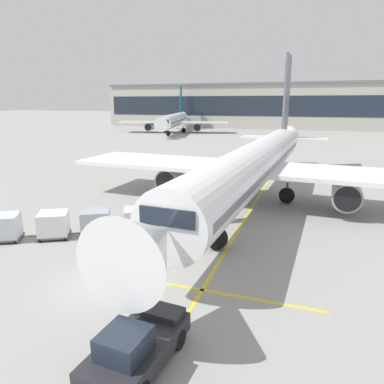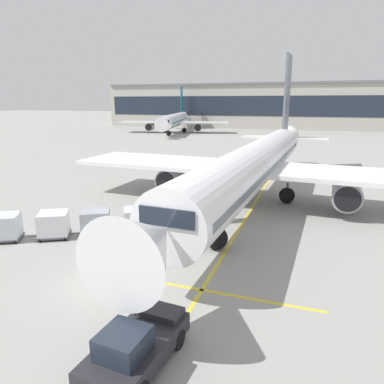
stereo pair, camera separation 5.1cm
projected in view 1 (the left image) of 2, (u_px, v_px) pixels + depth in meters
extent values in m
plane|color=gray|center=(101.00, 284.00, 17.88)|extent=(600.00, 600.00, 0.00)
cylinder|color=white|center=(254.00, 164.00, 30.75)|extent=(5.50, 35.31, 3.71)
cube|color=slate|center=(254.00, 164.00, 30.75)|extent=(5.46, 33.90, 0.44)
cone|color=white|center=(146.00, 245.00, 13.29)|extent=(3.71, 3.88, 3.52)
cone|color=white|center=(285.00, 139.00, 49.14)|extent=(3.45, 6.08, 3.15)
cube|color=white|center=(166.00, 162.00, 34.96)|extent=(17.04, 7.88, 0.36)
cylinder|color=#93969E|center=(176.00, 178.00, 34.16)|extent=(2.53, 4.68, 2.30)
cylinder|color=black|center=(165.00, 183.00, 32.06)|extent=(1.96, 0.22, 1.95)
cube|color=white|center=(367.00, 176.00, 28.40)|extent=(17.04, 7.88, 0.36)
cylinder|color=#93969E|center=(347.00, 192.00, 28.60)|extent=(2.53, 4.68, 2.30)
cylinder|color=black|center=(347.00, 199.00, 26.51)|extent=(1.96, 0.22, 1.95)
cube|color=slate|center=(287.00, 96.00, 46.37)|extent=(0.50, 4.23, 10.55)
cube|color=white|center=(284.00, 138.00, 47.47)|extent=(11.49, 3.39, 0.20)
cube|color=#1E2633|center=(174.00, 212.00, 15.48)|extent=(2.68, 1.80, 0.82)
cylinder|color=#47474C|center=(217.00, 229.00, 21.89)|extent=(0.22, 0.22, 1.18)
sphere|color=black|center=(217.00, 238.00, 22.03)|extent=(1.45, 1.45, 1.45)
cylinder|color=#47474C|center=(229.00, 184.00, 33.94)|extent=(0.22, 0.22, 1.18)
sphere|color=black|center=(228.00, 190.00, 34.09)|extent=(1.45, 1.45, 1.45)
cylinder|color=#47474C|center=(287.00, 189.00, 31.94)|extent=(0.22, 0.22, 1.18)
sphere|color=black|center=(287.00, 195.00, 32.09)|extent=(1.45, 1.45, 1.45)
cube|color=#A3A8B2|center=(176.00, 220.00, 26.09)|extent=(3.69, 3.30, 0.44)
cube|color=black|center=(162.00, 212.00, 26.01)|extent=(0.82, 0.81, 0.70)
cylinder|color=#333338|center=(171.00, 211.00, 26.19)|extent=(0.08, 0.08, 0.80)
cube|color=#A3A8B2|center=(191.00, 201.00, 26.09)|extent=(4.37, 3.54, 2.39)
cube|color=black|center=(191.00, 200.00, 26.07)|extent=(4.17, 3.34, 2.24)
cube|color=#333338|center=(192.00, 201.00, 25.65)|extent=(3.82, 2.83, 2.42)
cube|color=#333338|center=(189.00, 198.00, 26.46)|extent=(3.82, 2.83, 2.42)
cylinder|color=black|center=(194.00, 224.00, 25.81)|extent=(0.57, 0.49, 0.56)
cylinder|color=black|center=(188.00, 218.00, 27.17)|extent=(0.57, 0.49, 0.56)
cylinder|color=black|center=(163.00, 228.00, 25.12)|extent=(0.57, 0.49, 0.56)
cylinder|color=black|center=(158.00, 221.00, 26.48)|extent=(0.57, 0.49, 0.56)
cube|color=#515156|center=(139.00, 230.00, 24.80)|extent=(2.52, 2.36, 0.12)
cylinder|color=#4C4C51|center=(120.00, 231.00, 24.59)|extent=(0.65, 0.39, 0.07)
cube|color=silver|center=(138.00, 219.00, 24.60)|extent=(2.38, 2.22, 1.50)
cube|color=silver|center=(138.00, 211.00, 24.86)|extent=(2.02, 1.60, 0.74)
cube|color=silver|center=(124.00, 220.00, 24.44)|extent=(0.71, 1.28, 1.38)
sphere|color=black|center=(128.00, 228.00, 25.34)|extent=(0.30, 0.30, 0.30)
sphere|color=black|center=(127.00, 235.00, 24.04)|extent=(0.30, 0.30, 0.30)
sphere|color=black|center=(150.00, 227.00, 25.59)|extent=(0.30, 0.30, 0.30)
sphere|color=black|center=(151.00, 234.00, 24.29)|extent=(0.30, 0.30, 0.30)
cube|color=#515156|center=(97.00, 232.00, 24.42)|extent=(2.52, 2.36, 0.12)
cylinder|color=#4C4C51|center=(77.00, 234.00, 24.21)|extent=(0.65, 0.39, 0.07)
cube|color=#9EA3AD|center=(96.00, 221.00, 24.22)|extent=(2.38, 2.22, 1.50)
cube|color=#9EA3AD|center=(96.00, 212.00, 24.48)|extent=(2.02, 1.60, 0.74)
cube|color=silver|center=(81.00, 222.00, 24.06)|extent=(0.71, 1.28, 1.38)
sphere|color=black|center=(86.00, 230.00, 24.96)|extent=(0.30, 0.30, 0.30)
sphere|color=black|center=(83.00, 237.00, 23.66)|extent=(0.30, 0.30, 0.30)
sphere|color=black|center=(109.00, 229.00, 25.21)|extent=(0.30, 0.30, 0.30)
sphere|color=black|center=(108.00, 236.00, 23.91)|extent=(0.30, 0.30, 0.30)
cube|color=#515156|center=(55.00, 235.00, 23.91)|extent=(2.52, 2.36, 0.12)
cylinder|color=#4C4C51|center=(34.00, 236.00, 23.70)|extent=(0.65, 0.39, 0.07)
cube|color=silver|center=(54.00, 224.00, 23.71)|extent=(2.38, 2.22, 1.50)
cube|color=silver|center=(54.00, 215.00, 23.97)|extent=(2.02, 1.60, 0.74)
cube|color=silver|center=(39.00, 225.00, 23.56)|extent=(0.71, 1.28, 1.38)
sphere|color=black|center=(45.00, 233.00, 24.45)|extent=(0.30, 0.30, 0.30)
sphere|color=black|center=(40.00, 240.00, 23.15)|extent=(0.30, 0.30, 0.30)
sphere|color=black|center=(69.00, 232.00, 24.71)|extent=(0.30, 0.30, 0.30)
sphere|color=black|center=(65.00, 239.00, 23.41)|extent=(0.30, 0.30, 0.30)
cube|color=#515156|center=(6.00, 238.00, 23.43)|extent=(2.52, 2.36, 0.12)
cube|color=silver|center=(4.00, 226.00, 23.23)|extent=(2.38, 2.22, 1.50)
cube|color=silver|center=(5.00, 217.00, 23.49)|extent=(2.02, 1.60, 0.74)
sphere|color=black|center=(21.00, 234.00, 24.22)|extent=(0.30, 0.30, 0.30)
sphere|color=black|center=(15.00, 242.00, 22.92)|extent=(0.30, 0.30, 0.30)
cube|color=#232328|center=(138.00, 348.00, 12.25)|extent=(2.45, 4.56, 0.70)
cube|color=#1E2633|center=(124.00, 343.00, 11.38)|extent=(1.59, 1.65, 0.80)
cube|color=#28282D|center=(160.00, 311.00, 13.60)|extent=(1.86, 1.11, 0.24)
cylinder|color=black|center=(178.00, 339.00, 13.18)|extent=(0.34, 0.78, 0.76)
cylinder|color=black|center=(137.00, 327.00, 13.90)|extent=(0.34, 0.78, 0.76)
cylinder|color=black|center=(92.00, 374.00, 11.48)|extent=(0.34, 0.78, 0.76)
cylinder|color=black|center=(153.00, 230.00, 24.21)|extent=(0.15, 0.15, 0.86)
cylinder|color=black|center=(154.00, 229.00, 24.38)|extent=(0.15, 0.15, 0.86)
cube|color=orange|center=(153.00, 220.00, 24.11)|extent=(0.25, 0.38, 0.58)
cube|color=white|center=(151.00, 220.00, 24.15)|extent=(0.02, 0.34, 0.08)
sphere|color=beige|center=(153.00, 214.00, 24.01)|extent=(0.21, 0.21, 0.21)
sphere|color=yellow|center=(153.00, 213.00, 23.99)|extent=(0.23, 0.23, 0.23)
cylinder|color=orange|center=(151.00, 222.00, 23.91)|extent=(0.09, 0.09, 0.56)
cylinder|color=orange|center=(154.00, 219.00, 24.34)|extent=(0.09, 0.09, 0.56)
cylinder|color=#514C42|center=(158.00, 234.00, 23.57)|extent=(0.15, 0.15, 0.86)
cylinder|color=#514C42|center=(160.00, 233.00, 23.68)|extent=(0.15, 0.15, 0.86)
cube|color=orange|center=(159.00, 223.00, 23.44)|extent=(0.41, 0.45, 0.58)
cube|color=white|center=(158.00, 223.00, 23.54)|extent=(0.19, 0.29, 0.08)
sphere|color=brown|center=(159.00, 217.00, 23.34)|extent=(0.21, 0.21, 0.21)
sphere|color=yellow|center=(159.00, 216.00, 23.32)|extent=(0.23, 0.23, 0.23)
cylinder|color=orange|center=(156.00, 225.00, 23.31)|extent=(0.09, 0.09, 0.56)
cylinder|color=orange|center=(162.00, 223.00, 23.60)|extent=(0.09, 0.09, 0.56)
cylinder|color=#333847|center=(177.00, 227.00, 24.84)|extent=(0.15, 0.15, 0.86)
cylinder|color=#333847|center=(177.00, 228.00, 24.67)|extent=(0.15, 0.15, 0.86)
cube|color=yellow|center=(177.00, 218.00, 24.58)|extent=(0.35, 0.44, 0.58)
cube|color=white|center=(178.00, 218.00, 24.58)|extent=(0.13, 0.32, 0.08)
sphere|color=beige|center=(177.00, 212.00, 24.47)|extent=(0.21, 0.21, 0.21)
sphere|color=yellow|center=(177.00, 211.00, 24.46)|extent=(0.23, 0.23, 0.23)
cylinder|color=yellow|center=(177.00, 217.00, 24.82)|extent=(0.09, 0.09, 0.56)
cylinder|color=yellow|center=(176.00, 219.00, 24.36)|extent=(0.09, 0.09, 0.56)
cube|color=black|center=(172.00, 202.00, 32.56)|extent=(0.66, 0.66, 0.05)
cone|color=orange|center=(172.00, 198.00, 32.46)|extent=(0.53, 0.53, 0.70)
cylinder|color=white|center=(172.00, 197.00, 32.45)|extent=(0.29, 0.29, 0.08)
cube|color=black|center=(181.00, 201.00, 32.83)|extent=(0.63, 0.63, 0.05)
cone|color=orange|center=(181.00, 197.00, 32.74)|extent=(0.50, 0.50, 0.66)
cylinder|color=white|center=(181.00, 197.00, 32.73)|extent=(0.28, 0.28, 0.08)
cube|color=yellow|center=(253.00, 205.00, 31.66)|extent=(0.20, 110.00, 0.01)
cube|color=yellow|center=(200.00, 290.00, 17.35)|extent=(12.00, 0.20, 0.01)
cube|color=#A8A399|center=(259.00, 107.00, 126.88)|extent=(111.26, 20.64, 14.66)
cube|color=#1E2633|center=(254.00, 106.00, 117.29)|extent=(107.92, 0.10, 6.60)
cube|color=slate|center=(259.00, 84.00, 123.06)|extent=(110.15, 17.54, 0.70)
cylinder|color=white|center=(173.00, 120.00, 103.95)|extent=(11.13, 32.63, 3.78)
cube|color=#146B7A|center=(173.00, 120.00, 103.95)|extent=(10.87, 31.37, 0.45)
cone|color=white|center=(162.00, 124.00, 86.41)|extent=(4.36, 4.50, 3.59)
cone|color=white|center=(182.00, 117.00, 122.50)|extent=(4.51, 6.63, 3.22)
cube|color=white|center=(146.00, 122.00, 105.70)|extent=(16.58, 9.89, 0.36)
cylinder|color=#93969E|center=(150.00, 127.00, 105.30)|extent=(3.25, 4.66, 2.35)
cylinder|color=black|center=(148.00, 127.00, 103.21)|extent=(1.97, 0.57, 1.99)
cube|color=white|center=(202.00, 122.00, 104.05)|extent=(16.58, 9.89, 0.36)
cylinder|color=#93969E|center=(198.00, 127.00, 103.88)|extent=(3.25, 4.66, 2.35)
cylinder|color=black|center=(197.00, 128.00, 101.79)|extent=(1.97, 0.57, 1.99)
cube|color=#146B7A|center=(181.00, 101.00, 119.70)|extent=(1.17, 3.88, 9.79)
cube|color=white|center=(181.00, 116.00, 120.68)|extent=(10.86, 4.95, 0.20)
cube|color=#1E2633|center=(164.00, 121.00, 88.82)|extent=(2.97, 2.26, 0.83)
cylinder|color=#47474C|center=(168.00, 131.00, 95.14)|extent=(0.22, 0.22, 1.12)
sphere|color=black|center=(168.00, 133.00, 95.28)|extent=(1.37, 1.37, 1.37)
cylinder|color=#47474C|center=(165.00, 128.00, 106.41)|extent=(0.22, 0.22, 1.12)
sphere|color=black|center=(165.00, 130.00, 106.55)|extent=(1.37, 1.37, 1.37)
cylinder|color=#47474C|center=(184.00, 128.00, 105.86)|extent=(0.22, 0.22, 1.12)
sphere|color=black|center=(184.00, 130.00, 106.00)|extent=(1.37, 1.37, 1.37)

